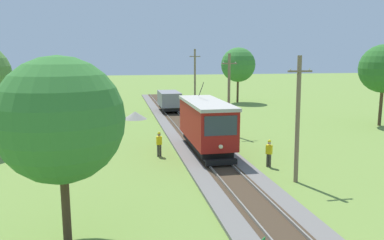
# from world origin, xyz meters

# --- Properties ---
(red_tram) EXTENTS (2.60, 8.54, 4.79)m
(red_tram) POSITION_xyz_m (0.00, 19.31, 2.19)
(red_tram) COLOR maroon
(red_tram) RESTS_ON rail_right
(freight_car) EXTENTS (2.40, 5.20, 2.31)m
(freight_car) POSITION_xyz_m (0.00, 39.14, 1.56)
(freight_car) COLOR slate
(freight_car) RESTS_ON rail_right
(utility_pole_near_tram) EXTENTS (1.40, 0.46, 7.06)m
(utility_pole_near_tram) POSITION_xyz_m (3.53, 12.24, 3.62)
(utility_pole_near_tram) COLOR #7A664C
(utility_pole_near_tram) RESTS_ON ground
(utility_pole_mid) EXTENTS (1.40, 0.32, 7.22)m
(utility_pole_mid) POSITION_xyz_m (3.53, 25.40, 3.71)
(utility_pole_mid) COLOR #7A664C
(utility_pole_mid) RESTS_ON ground
(utility_pole_far) EXTENTS (1.40, 0.41, 7.85)m
(utility_pole_far) POSITION_xyz_m (3.53, 40.46, 4.02)
(utility_pole_far) COLOR #7A664C
(utility_pole_far) RESTS_ON ground
(gravel_pile) EXTENTS (2.66, 2.66, 0.86)m
(gravel_pile) POSITION_xyz_m (-4.39, 35.28, 0.43)
(gravel_pile) COLOR gray
(gravel_pile) RESTS_ON ground
(track_worker) EXTENTS (0.44, 0.43, 1.78)m
(track_worker) POSITION_xyz_m (3.15, 15.13, 0.98)
(track_worker) COLOR #38332D
(track_worker) RESTS_ON ground
(second_worker) EXTENTS (0.39, 0.25, 1.78)m
(second_worker) POSITION_xyz_m (-3.44, 19.01, 0.98)
(second_worker) COLOR #38332D
(second_worker) RESTS_ON ground
(tree_left_near) EXTENTS (4.62, 4.62, 7.08)m
(tree_left_near) POSITION_xyz_m (-8.22, 7.33, 4.76)
(tree_left_near) COLOR #4C3823
(tree_left_near) RESTS_ON ground
(tree_right_near) EXTENTS (5.12, 5.12, 8.22)m
(tree_right_near) POSITION_xyz_m (11.59, 47.51, 5.65)
(tree_right_near) COLOR #4C3823
(tree_right_near) RESTS_ON ground
(tree_left_far) EXTENTS (4.82, 4.82, 8.17)m
(tree_left_far) POSITION_xyz_m (19.83, 26.46, 5.74)
(tree_left_far) COLOR #4C3823
(tree_left_far) RESTS_ON ground
(tree_right_far) EXTENTS (5.12, 5.12, 6.94)m
(tree_right_far) POSITION_xyz_m (-13.36, 38.60, 4.38)
(tree_right_far) COLOR #4C3823
(tree_right_far) RESTS_ON ground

